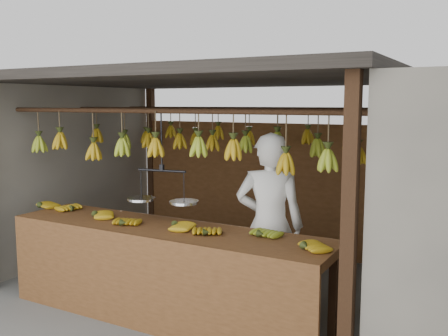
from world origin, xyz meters
The scene contains 8 objects.
ground centered at (0.00, 0.00, 0.00)m, with size 80.00×80.00×0.00m, color #5B5B57.
stall centered at (0.00, 0.33, 1.97)m, with size 4.30×3.30×2.40m.
neighbor_left centered at (-3.60, 0.00, 1.15)m, with size 3.00×3.00×2.30m, color slate.
counter centered at (0.13, -1.23, 0.70)m, with size 3.49×0.76×0.96m.
hanging_bananas centered at (-0.01, 0.00, 1.63)m, with size 3.57×2.21×0.40m.
balance_scale centered at (0.03, -1.00, 1.18)m, with size 0.74×0.34×0.89m.
vendor centered at (0.99, -0.58, 0.90)m, with size 0.66×0.43×1.80m, color white.
bag_bundles centered at (1.94, 1.35, 1.00)m, with size 0.08×0.26×1.28m.
Camera 1 is at (2.89, -4.89, 2.07)m, focal length 40.00 mm.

